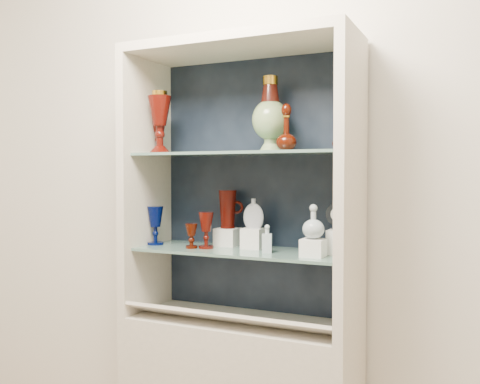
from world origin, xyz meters
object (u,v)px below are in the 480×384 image
at_px(flat_flask, 253,213).
at_px(pedestal_lamp_right, 160,122).
at_px(lidded_bowl, 341,140).
at_px(cameo_medallion, 338,215).
at_px(ruby_goblet_small, 191,236).
at_px(ruby_decanter_b, 347,123).
at_px(clear_round_decanter, 313,222).
at_px(ruby_pitcher, 228,209).
at_px(pedestal_lamp_left, 159,129).
at_px(ruby_decanter_a, 286,125).
at_px(cobalt_goblet, 155,225).
at_px(ruby_goblet_tall, 206,230).
at_px(clear_square_bottle, 267,239).
at_px(enamel_urn, 270,114).

bearing_deg(flat_flask, pedestal_lamp_right, -165.54).
xyz_separation_m(lidded_bowl, cameo_medallion, (-0.03, 0.06, -0.30)).
bearing_deg(ruby_goblet_small, cameo_medallion, 8.49).
relative_size(ruby_decanter_b, clear_round_decanter, 1.72).
bearing_deg(ruby_pitcher, ruby_decanter_b, -24.12).
bearing_deg(pedestal_lamp_left, cameo_medallion, 0.79).
xyz_separation_m(pedestal_lamp_left, ruby_decanter_a, (0.65, -0.05, -0.01)).
bearing_deg(cameo_medallion, pedestal_lamp_left, 162.70).
height_order(cobalt_goblet, ruby_goblet_tall, cobalt_goblet).
bearing_deg(lidded_bowl, ruby_decanter_b, 90.00).
bearing_deg(clear_round_decanter, ruby_decanter_a, 164.96).
relative_size(ruby_decanter_b, ruby_pitcher, 1.30).
bearing_deg(pedestal_lamp_right, ruby_decanter_b, 8.42).
bearing_deg(ruby_pitcher, clear_round_decanter, -39.62).
distance_m(pedestal_lamp_right, cameo_medallion, 0.89).
bearing_deg(flat_flask, clear_round_decanter, -18.91).
bearing_deg(pedestal_lamp_right, clear_square_bottle, 2.42).
relative_size(cobalt_goblet, clear_round_decanter, 1.36).
bearing_deg(ruby_goblet_small, flat_flask, 22.31).
bearing_deg(ruby_pitcher, enamel_urn, -30.54).
bearing_deg(ruby_decanter_b, enamel_urn, -177.95).
distance_m(enamel_urn, cobalt_goblet, 0.74).
relative_size(pedestal_lamp_right, enamel_urn, 0.86).
height_order(ruby_decanter_b, ruby_pitcher, ruby_decanter_b).
distance_m(enamel_urn, clear_square_bottle, 0.53).
relative_size(lidded_bowl, ruby_goblet_small, 0.73).
distance_m(pedestal_lamp_right, ruby_pitcher, 0.50).
bearing_deg(ruby_goblet_tall, pedestal_lamp_left, 168.05).
xyz_separation_m(lidded_bowl, ruby_pitcher, (-0.55, 0.11, -0.29)).
bearing_deg(pedestal_lamp_right, flat_flask, 14.21).
xyz_separation_m(ruby_goblet_tall, ruby_pitcher, (0.05, 0.12, 0.09)).
distance_m(cobalt_goblet, clear_square_bottle, 0.56).
height_order(enamel_urn, cameo_medallion, enamel_urn).
distance_m(lidded_bowl, cameo_medallion, 0.31).
bearing_deg(ruby_decanter_a, pedestal_lamp_right, -176.76).
bearing_deg(ruby_decanter_b, clear_square_bottle, -162.03).
height_order(pedestal_lamp_left, clear_square_bottle, pedestal_lamp_left).
xyz_separation_m(ruby_decanter_b, lidded_bowl, (0.00, -0.09, -0.07)).
bearing_deg(lidded_bowl, ruby_pitcher, 168.61).
height_order(pedestal_lamp_left, clear_round_decanter, pedestal_lamp_left).
relative_size(lidded_bowl, cameo_medallion, 0.68).
relative_size(pedestal_lamp_left, ruby_pitcher, 1.33).
bearing_deg(enamel_urn, ruby_pitcher, 171.29).
relative_size(ruby_goblet_small, flat_flask, 0.81).
distance_m(ruby_goblet_small, ruby_pitcher, 0.21).
bearing_deg(pedestal_lamp_left, flat_flask, 2.57).
distance_m(lidded_bowl, clear_round_decanter, 0.34).
bearing_deg(clear_square_bottle, ruby_goblet_small, -176.67).
bearing_deg(clear_round_decanter, ruby_decanter_b, 50.32).
height_order(cobalt_goblet, clear_square_bottle, cobalt_goblet).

